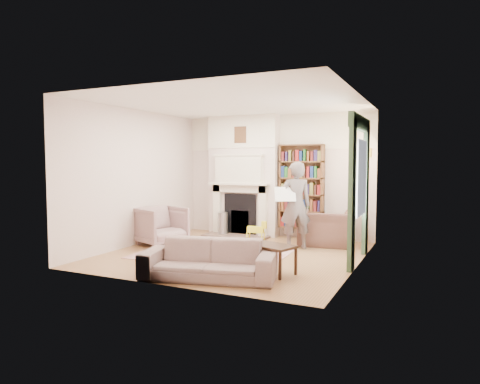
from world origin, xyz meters
The scene contains 25 objects.
floor centered at (0.00, 0.00, 0.00)m, with size 4.50×4.50×0.00m, color brown.
ceiling centered at (0.00, 0.00, 2.80)m, with size 4.50×4.50×0.00m, color white.
wall_back centered at (0.00, 2.25, 1.40)m, with size 4.50×4.50×0.00m, color silver.
wall_front centered at (0.00, -2.25, 1.40)m, with size 4.50×4.50×0.00m, color silver.
wall_left centered at (-2.25, 0.00, 1.40)m, with size 4.50×4.50×0.00m, color silver.
wall_right centered at (2.25, 0.00, 1.40)m, with size 4.50×4.50×0.00m, color silver.
fireplace centered at (-0.75, 2.05, 1.39)m, with size 1.70×0.58×2.80m.
bookcase centered at (0.65, 2.12, 1.18)m, with size 1.00×0.24×1.85m, color brown.
window centered at (2.23, 0.40, 1.45)m, with size 0.02×0.90×1.30m, color silver.
curtain_left centered at (2.20, -0.30, 1.20)m, with size 0.07×0.32×2.40m, color #334E32.
curtain_right centered at (2.20, 1.10, 1.20)m, with size 0.07×0.32×2.40m, color #334E32.
pelmet centered at (2.19, 0.40, 2.38)m, with size 0.09×1.70×0.24m, color #334E32.
wall_sconce centered at (2.03, 1.50, 1.90)m, with size 0.20×0.24×0.24m, color gold, non-canonical shape.
rug centered at (-0.38, -0.09, 0.01)m, with size 2.71×2.08×0.01m, color beige.
armchair_reading centered at (1.33, 1.57, 0.36)m, with size 1.12×0.98×0.73m, color #482E26.
armchair_left centered at (-1.74, 0.14, 0.40)m, with size 0.86×0.88×0.80m, color #A29286.
sofa centered at (0.39, -1.69, 0.29)m, with size 1.97×0.77×0.57m, color gray.
man_reading centered at (0.88, 0.97, 0.86)m, with size 0.63×0.41×1.73m, color #574B46.
newspaper centered at (0.73, 0.77, 1.09)m, with size 0.41×0.02×0.29m, color white.
coffee_table centered at (1.13, -1.02, 0.23)m, with size 0.70×0.45×0.45m, color #341E12, non-canonical shape.
paraffin_heater centered at (-1.11, 1.69, 0.28)m, with size 0.24×0.24×0.55m, color #A2A5AA.
rocking_horse centered at (-0.05, 1.13, 0.24)m, with size 0.55×0.22×0.48m, color yellow, non-canonical shape.
board_game centered at (-0.30, 0.04, 0.03)m, with size 0.35×0.35×0.03m, color #DFE852.
game_box_lid centered at (-0.95, -0.28, 0.04)m, with size 0.32×0.21×0.05m, color red.
comic_annuals centered at (0.26, -0.30, 0.02)m, with size 0.45×0.45×0.02m.
Camera 1 is at (3.43, -7.12, 1.72)m, focal length 32.00 mm.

